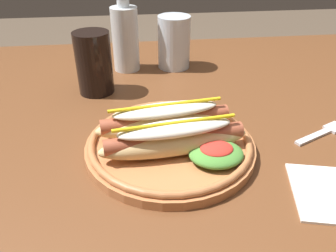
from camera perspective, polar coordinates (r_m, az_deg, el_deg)
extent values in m
cube|color=brown|center=(0.64, 2.07, -1.42)|extent=(1.25, 1.05, 0.04)
cylinder|color=brown|center=(1.29, -26.03, -6.09)|extent=(0.06, 0.06, 0.70)
cylinder|color=brown|center=(1.36, 21.83, -2.91)|extent=(0.06, 0.06, 0.70)
cylinder|color=#B77042|center=(0.57, 0.36, -3.48)|extent=(0.28, 0.28, 0.02)
torus|color=#B77042|center=(0.56, 0.37, -2.48)|extent=(0.27, 0.27, 0.01)
ellipsoid|color=tan|center=(0.53, 1.19, -2.83)|extent=(0.24, 0.08, 0.04)
cylinder|color=#9E4C33|center=(0.52, 1.20, -2.12)|extent=(0.22, 0.05, 0.03)
ellipsoid|color=silver|center=(0.51, 1.22, -0.43)|extent=(0.18, 0.07, 0.02)
cylinder|color=yellow|center=(0.51, 1.23, 0.53)|extent=(0.19, 0.03, 0.01)
ellipsoid|color=tan|center=(0.57, -0.37, 0.47)|extent=(0.24, 0.08, 0.04)
cylinder|color=#9E4C33|center=(0.57, -0.37, 1.14)|extent=(0.22, 0.05, 0.03)
ellipsoid|color=silver|center=(0.56, -0.38, 2.74)|extent=(0.18, 0.07, 0.02)
cylinder|color=yellow|center=(0.56, -0.38, 3.64)|extent=(0.19, 0.03, 0.01)
ellipsoid|color=#4C8C38|center=(0.52, 8.20, -4.70)|extent=(0.08, 0.07, 0.02)
ellipsoid|color=red|center=(0.51, 8.28, -3.81)|extent=(0.05, 0.04, 0.01)
cube|color=silver|center=(0.65, 23.51, -1.69)|extent=(0.08, 0.05, 0.00)
cube|color=silver|center=(0.70, 26.48, -0.23)|extent=(0.04, 0.04, 0.00)
cylinder|color=black|center=(0.76, -12.49, 10.40)|extent=(0.08, 0.08, 0.14)
cylinder|color=silver|center=(0.88, 1.03, 14.06)|extent=(0.08, 0.08, 0.13)
cylinder|color=silver|center=(0.87, -7.25, 14.41)|extent=(0.07, 0.07, 0.16)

